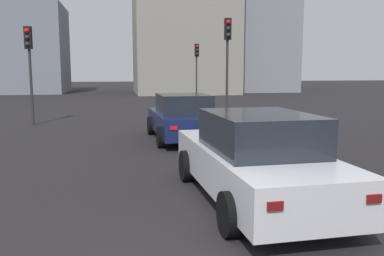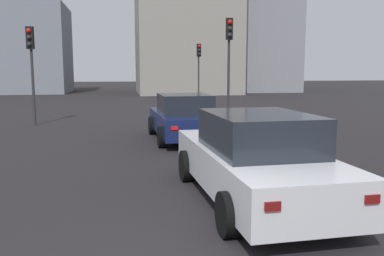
# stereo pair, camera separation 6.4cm
# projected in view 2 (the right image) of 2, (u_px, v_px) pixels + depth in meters

# --- Properties ---
(car_navy_left_lead) EXTENTS (4.32, 2.12, 1.51)m
(car_navy_left_lead) POSITION_uv_depth(u_px,v_px,m) (184.00, 118.00, 13.54)
(car_navy_left_lead) COLOR #141E4C
(car_navy_left_lead) RESTS_ON ground_plane
(car_white_left_second) EXTENTS (4.86, 2.16, 1.57)m
(car_white_left_second) POSITION_uv_depth(u_px,v_px,m) (254.00, 159.00, 7.16)
(car_white_left_second) COLOR silver
(car_white_left_second) RESTS_ON ground_plane
(traffic_light_near_left) EXTENTS (0.32, 0.30, 4.13)m
(traffic_light_near_left) POSITION_uv_depth(u_px,v_px,m) (199.00, 60.00, 29.36)
(traffic_light_near_left) COLOR #2D2D30
(traffic_light_near_left) RESTS_ON ground_plane
(traffic_light_near_right) EXTENTS (0.32, 0.29, 4.46)m
(traffic_light_near_right) POSITION_uv_depth(u_px,v_px,m) (229.00, 49.00, 17.59)
(traffic_light_near_right) COLOR #2D2D30
(traffic_light_near_right) RESTS_ON ground_plane
(traffic_light_far_left) EXTENTS (0.33, 0.31, 4.03)m
(traffic_light_far_left) POSITION_uv_depth(u_px,v_px,m) (31.00, 55.00, 16.86)
(traffic_light_far_left) COLOR #2D2D30
(traffic_light_far_left) RESTS_ON ground_plane
(building_facade_left) EXTENTS (15.98, 7.70, 11.70)m
(building_facade_left) POSITION_uv_depth(u_px,v_px,m) (245.00, 39.00, 48.32)
(building_facade_left) COLOR gray
(building_facade_left) RESTS_ON ground_plane
(building_facade_center) EXTENTS (10.15, 9.59, 16.80)m
(building_facade_center) POSITION_uv_depth(u_px,v_px,m) (185.00, 8.00, 40.82)
(building_facade_center) COLOR gray
(building_facade_center) RESTS_ON ground_plane
(building_facade_right) EXTENTS (8.67, 8.54, 8.71)m
(building_facade_right) POSITION_uv_depth(u_px,v_px,m) (24.00, 49.00, 41.79)
(building_facade_right) COLOR gray
(building_facade_right) RESTS_ON ground_plane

